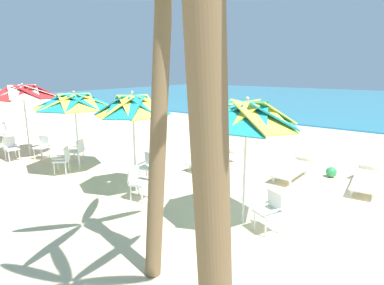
# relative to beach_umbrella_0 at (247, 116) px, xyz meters

# --- Properties ---
(ground_plane) EXTENTS (80.00, 80.00, 0.00)m
(ground_plane) POSITION_rel_beach_umbrella_0_xyz_m (1.22, 2.33, -2.38)
(ground_plane) COLOR beige
(beach_umbrella_0) EXTENTS (2.23, 2.23, 2.77)m
(beach_umbrella_0) POSITION_rel_beach_umbrella_0_xyz_m (0.00, 0.00, 0.00)
(beach_umbrella_0) COLOR silver
(beach_umbrella_0) RESTS_ON ground
(plastic_chair_0) EXTENTS (0.59, 0.61, 0.87)m
(plastic_chair_0) POSITION_rel_beach_umbrella_0_xyz_m (0.61, 0.02, -1.88)
(plastic_chair_0) COLOR white
(plastic_chair_0) RESTS_ON ground
(beach_umbrella_1) EXTENTS (2.00, 2.00, 2.76)m
(beach_umbrella_1) POSITION_rel_beach_umbrella_0_xyz_m (-3.24, -0.14, -0.02)
(beach_umbrella_1) COLOR silver
(beach_umbrella_1) RESTS_ON ground
(plastic_chair_1) EXTENTS (0.50, 0.53, 0.87)m
(plastic_chair_1) POSITION_rel_beach_umbrella_0_xyz_m (-3.57, 0.70, -1.88)
(plastic_chair_1) COLOR white
(plastic_chair_1) RESTS_ON ground
(plastic_chair_2) EXTENTS (0.54, 0.51, 0.87)m
(plastic_chair_2) POSITION_rel_beach_umbrella_0_xyz_m (-2.81, -0.47, -1.88)
(plastic_chair_2) COLOR white
(plastic_chair_2) RESTS_ON ground
(beach_umbrella_2) EXTENTS (2.58, 2.58, 2.63)m
(beach_umbrella_2) POSITION_rel_beach_umbrella_0_xyz_m (-6.19, 0.06, -0.09)
(beach_umbrella_2) COLOR silver
(beach_umbrella_2) RESTS_ON ground
(plastic_chair_3) EXTENTS (0.63, 0.63, 0.87)m
(plastic_chair_3) POSITION_rel_beach_umbrella_0_xyz_m (-6.25, -0.48, -1.88)
(plastic_chair_3) COLOR white
(plastic_chair_3) RESTS_ON ground
(plastic_chair_4) EXTENTS (0.61, 0.59, 0.87)m
(plastic_chair_4) POSITION_rel_beach_umbrella_0_xyz_m (-6.88, 0.46, -1.88)
(plastic_chair_4) COLOR white
(plastic_chair_4) RESTS_ON ground
(beach_umbrella_3) EXTENTS (2.57, 2.57, 2.79)m
(beach_umbrella_3) POSITION_rel_beach_umbrella_0_xyz_m (-9.33, -0.05, 0.06)
(beach_umbrella_3) COLOR silver
(beach_umbrella_3) RESTS_ON ground
(plastic_chair_5) EXTENTS (0.50, 0.47, 0.87)m
(plastic_chair_5) POSITION_rel_beach_umbrella_0_xyz_m (-9.18, -0.79, -1.88)
(plastic_chair_5) COLOR white
(plastic_chair_5) RESTS_ON ground
(plastic_chair_6) EXTENTS (0.57, 0.59, 0.87)m
(plastic_chair_6) POSITION_rel_beach_umbrella_0_xyz_m (-8.51, 0.05, -1.88)
(plastic_chair_6) COLOR white
(plastic_chair_6) RESTS_ON ground
(plastic_chair_7) EXTENTS (0.62, 0.63, 0.87)m
(plastic_chair_7) POSITION_rel_beach_umbrella_0_xyz_m (-12.89, 0.44, -1.88)
(plastic_chair_7) COLOR white
(plastic_chair_7) RESTS_ON ground
(sun_lounger_0) EXTENTS (0.79, 2.19, 0.62)m
(sun_lounger_0) POSITION_rel_beach_umbrella_0_xyz_m (1.77, 3.95, -2.10)
(sun_lounger_0) COLOR white
(sun_lounger_0) RESTS_ON ground
(sun_lounger_1) EXTENTS (0.69, 2.16, 0.62)m
(sun_lounger_1) POSITION_rel_beach_umbrella_0_xyz_m (-0.23, 3.69, -2.10)
(sun_lounger_1) COLOR white
(sun_lounger_1) RESTS_ON ground
(sun_lounger_2) EXTENTS (0.93, 2.21, 0.62)m
(sun_lounger_2) POSITION_rel_beach_umbrella_0_xyz_m (-2.84, 3.07, -2.10)
(sun_lounger_2) COLOR white
(sun_lounger_2) RESTS_ON ground
(palm_tree_2) EXTENTS (2.63, 2.92, 5.16)m
(palm_tree_2) POSITION_rel_beach_umbrella_0_xyz_m (-0.34, -2.28, 0.87)
(palm_tree_2) COLOR brown
(palm_tree_2) RESTS_ON ground
(palm_tree_4) EXTENTS (3.18, 3.40, 5.70)m
(palm_tree_4) POSITION_rel_beach_umbrella_0_xyz_m (1.45, -3.55, 1.06)
(palm_tree_4) COLOR brown
(palm_tree_4) RESTS_ON ground
(beach_ball) EXTENTS (0.33, 0.33, 0.33)m
(beach_ball) POSITION_rel_beach_umbrella_0_xyz_m (0.74, 4.38, -2.22)
(beach_ball) COLOR #2D8C4C
(beach_ball) RESTS_ON ground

